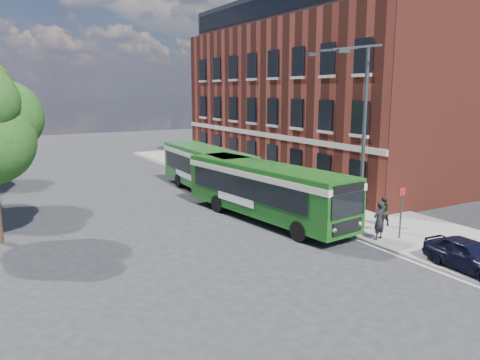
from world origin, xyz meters
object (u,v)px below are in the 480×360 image
bus_rear (207,166)px  parked_car (469,255)px  bus_front (266,187)px  street_lamp (358,135)px

bus_rear → parked_car: size_ratio=3.01×
bus_front → parked_car: bus_front is taller
street_lamp → parked_car: (-0.04, -6.26, -4.03)m
street_lamp → bus_rear: bearing=101.3°
bus_rear → parked_car: bearing=-82.6°
bus_rear → street_lamp: bearing=-78.7°
bus_front → street_lamp: bearing=-55.8°
parked_car → bus_front: bearing=108.4°
street_lamp → bus_front: size_ratio=0.77×
parked_car → bus_rear: bearing=101.2°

